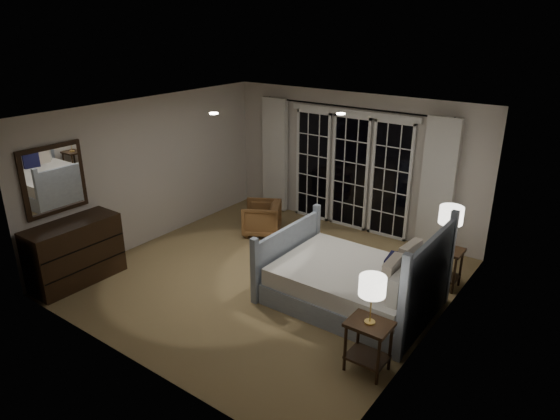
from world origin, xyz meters
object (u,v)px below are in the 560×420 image
Objects in this scene: bed at (355,283)px; nightstand_right at (445,262)px; nightstand_left at (368,339)px; dresser at (75,252)px; lamp_left at (372,287)px; lamp_right at (451,215)px; armchair at (262,218)px.

bed is 3.61× the size of nightstand_right.
nightstand_left reaches higher than nightstand_right.
bed is 1.39m from nightstand_left.
dresser is at bearing -152.76° from bed.
lamp_right is (0.04, 2.36, 0.05)m from lamp_left.
armchair is at bearing -178.63° from nightstand_right.
lamp_right is at bearing 34.69° from dresser.
lamp_right reaches higher than lamp_left.
bed is at bearing -123.93° from nightstand_right.
bed is at bearing 27.24° from dresser.
nightstand_left is at bearing 153.43° from lamp_left.
lamp_left reaches higher than nightstand_right.
bed is at bearing 124.13° from nightstand_left.
lamp_right reaches higher than nightstand_left.
lamp_left is (0.00, -0.00, 0.66)m from nightstand_left.
nightstand_left is at bearing 9.35° from dresser.
bed reaches higher than lamp_right.
dresser reaches higher than nightstand_left.
armchair is 0.50× the size of dresser.
armchair is 3.22m from dresser.
nightstand_right is 0.72m from lamp_right.
lamp_right is (0.04, 2.36, 0.71)m from nightstand_left.
lamp_right is at bearing 0.00° from nightstand_right.
lamp_right is 5.47m from dresser.
lamp_left is 4.53m from dresser.
lamp_right is 3.43m from armchair.
nightstand_left reaches higher than armchair.
lamp_left is 4.08m from armchair.
dresser is at bearing -50.45° from armchair.
nightstand_left is 0.94× the size of armchair.
lamp_right is (0.82, 1.21, 0.80)m from bed.
lamp_left is at bearing -90.88° from nightstand_right.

